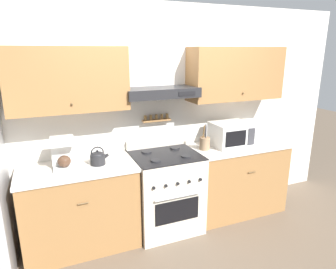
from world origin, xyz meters
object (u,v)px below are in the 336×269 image
(stove_range, at_px, (166,191))
(utensil_crock, at_px, (205,143))
(tea_kettle, at_px, (98,158))
(coffee_maker, at_px, (63,153))
(microwave, at_px, (231,134))

(stove_range, xyz_separation_m, utensil_crock, (0.51, 0.02, 0.52))
(stove_range, distance_m, tea_kettle, 0.90)
(tea_kettle, height_order, utensil_crock, utensil_crock)
(coffee_maker, bearing_deg, utensil_crock, -0.89)
(coffee_maker, xyz_separation_m, utensil_crock, (1.58, -0.02, -0.08))
(stove_range, height_order, tea_kettle, tea_kettle)
(tea_kettle, relative_size, utensil_crock, 0.66)
(tea_kettle, bearing_deg, coffee_maker, 175.69)
(tea_kettle, bearing_deg, stove_range, -1.70)
(coffee_maker, distance_m, utensil_crock, 1.58)
(coffee_maker, xyz_separation_m, microwave, (1.95, -0.01, -0.02))
(stove_range, bearing_deg, coffee_maker, 177.50)
(tea_kettle, height_order, coffee_maker, coffee_maker)
(coffee_maker, bearing_deg, stove_range, -2.50)
(tea_kettle, relative_size, coffee_maker, 0.61)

